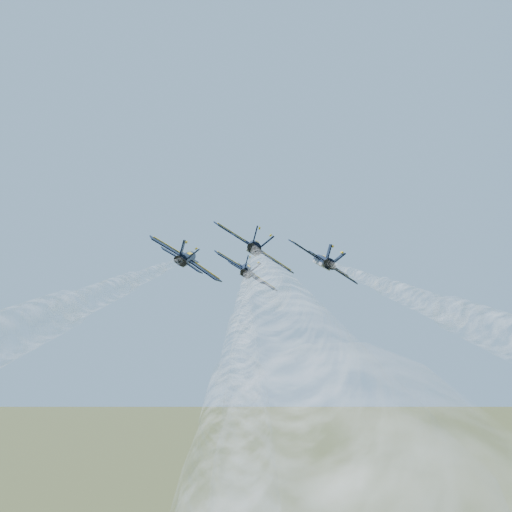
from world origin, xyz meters
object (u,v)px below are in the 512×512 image
(jet_left, at_px, (186,259))
(jet_slot, at_px, (254,248))
(jet_lead, at_px, (246,271))
(jet_right, at_px, (323,262))

(jet_left, height_order, jet_slot, same)
(jet_left, bearing_deg, jet_slot, -45.50)
(jet_lead, distance_m, jet_left, 17.46)
(jet_lead, bearing_deg, jet_slot, -90.49)
(jet_slot, bearing_deg, jet_right, 43.90)
(jet_left, relative_size, jet_slot, 1.00)
(jet_left, bearing_deg, jet_lead, 50.17)
(jet_lead, relative_size, jet_slot, 1.00)
(jet_lead, height_order, jet_left, same)
(jet_right, bearing_deg, jet_lead, 138.37)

